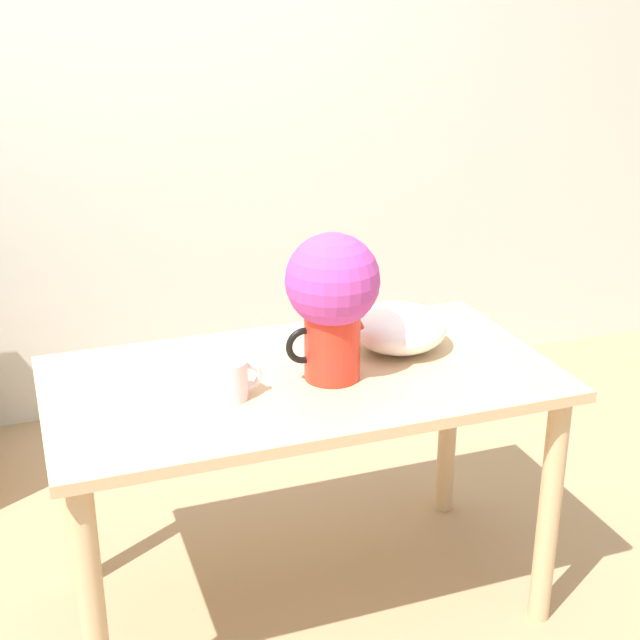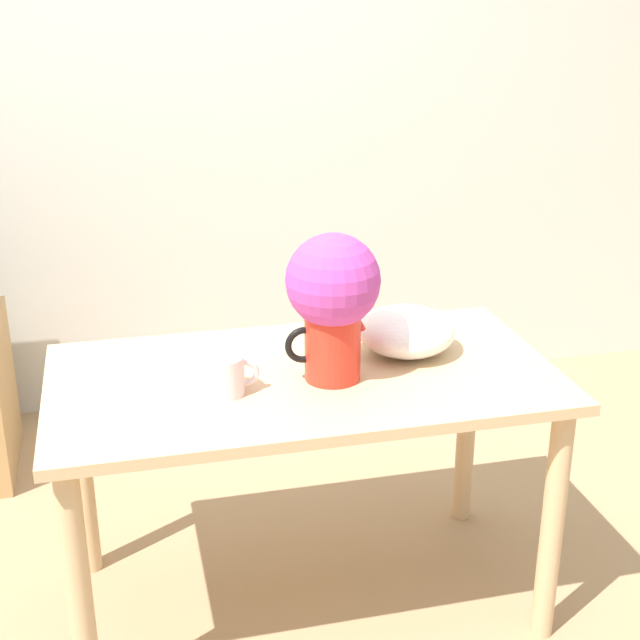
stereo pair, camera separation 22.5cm
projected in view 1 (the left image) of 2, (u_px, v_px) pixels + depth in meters
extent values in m
cube|color=silver|center=(128.00, 90.00, 3.35)|extent=(8.00, 0.05, 2.60)
cube|color=tan|center=(302.00, 379.00, 2.35)|extent=(1.33, 0.71, 0.03)
cylinder|color=tan|center=(93.00, 612.00, 2.03)|extent=(0.06, 0.06, 0.70)
cylinder|color=tan|center=(549.00, 512.00, 2.41)|extent=(0.06, 0.06, 0.70)
cylinder|color=tan|center=(70.00, 483.00, 2.55)|extent=(0.06, 0.06, 0.70)
cylinder|color=tan|center=(448.00, 417.00, 2.93)|extent=(0.06, 0.06, 0.70)
cylinder|color=red|center=(332.00, 345.00, 2.29)|extent=(0.14, 0.14, 0.18)
cone|color=red|center=(355.00, 319.00, 2.28)|extent=(0.05, 0.05, 0.05)
torus|color=black|center=(304.00, 346.00, 2.26)|extent=(0.10, 0.02, 0.10)
sphere|color=#3D7033|center=(332.00, 296.00, 2.24)|extent=(0.18, 0.18, 0.18)
sphere|color=#B23D99|center=(333.00, 280.00, 2.22)|extent=(0.24, 0.24, 0.24)
cylinder|color=silver|center=(227.00, 379.00, 2.19)|extent=(0.10, 0.10, 0.10)
torus|color=silver|center=(248.00, 376.00, 2.21)|extent=(0.07, 0.01, 0.07)
ellipsoid|color=white|center=(398.00, 328.00, 2.48)|extent=(0.27, 0.27, 0.13)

